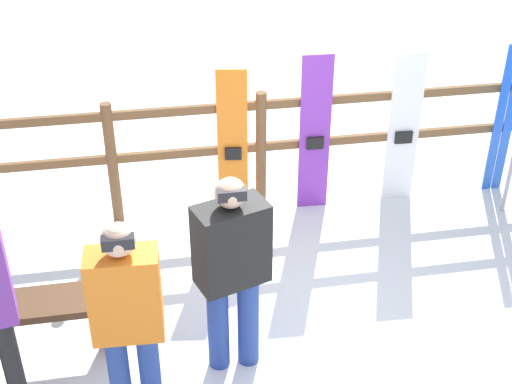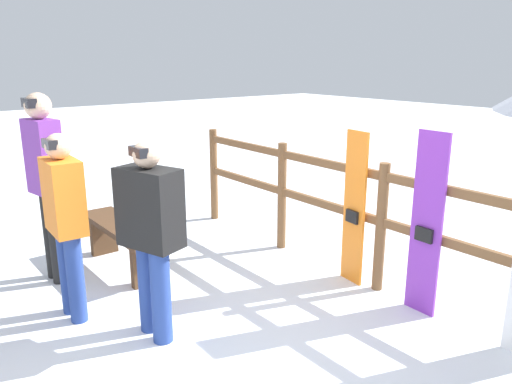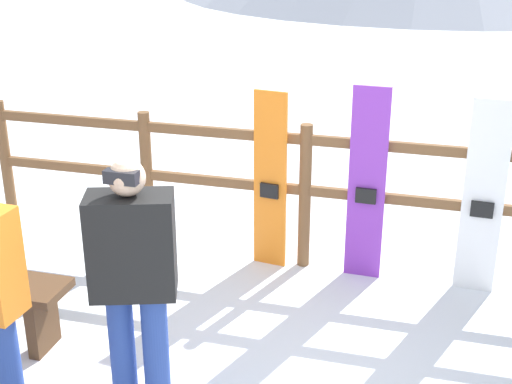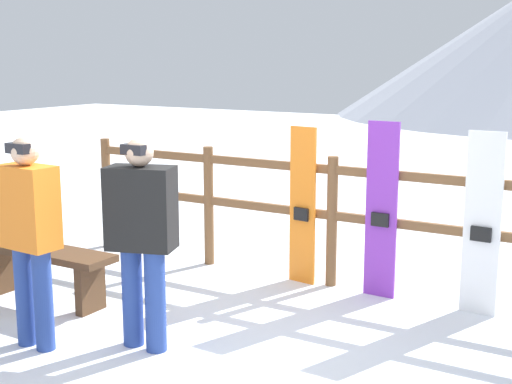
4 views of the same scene
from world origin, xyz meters
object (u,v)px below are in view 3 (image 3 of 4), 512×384
(person_black, at_px, (133,272))
(snowboard_purple, at_px, (367,186))
(snowboard_orange, at_px, (270,182))
(snowboard_white, at_px, (483,199))

(person_black, distance_m, snowboard_purple, 2.25)
(snowboard_purple, bearing_deg, person_black, -118.44)
(person_black, xyz_separation_m, snowboard_orange, (0.29, 1.97, -0.15))
(person_black, xyz_separation_m, snowboard_purple, (1.07, 1.97, -0.11))
(snowboard_white, bearing_deg, snowboard_purple, 180.00)
(snowboard_purple, distance_m, snowboard_white, 0.87)
(snowboard_orange, height_order, snowboard_purple, snowboard_purple)
(snowboard_orange, distance_m, snowboard_purple, 0.78)
(person_black, bearing_deg, snowboard_orange, 81.61)
(person_black, bearing_deg, snowboard_purple, 61.56)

